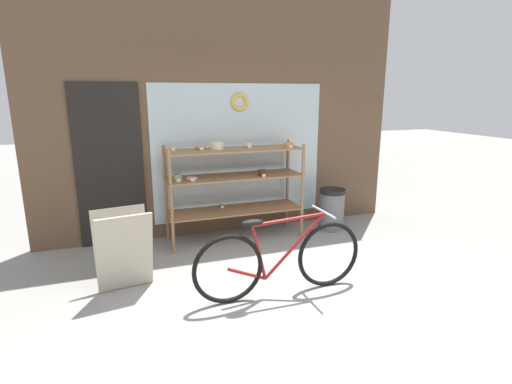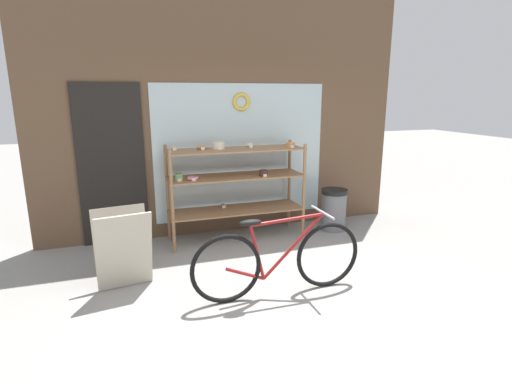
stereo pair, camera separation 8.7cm
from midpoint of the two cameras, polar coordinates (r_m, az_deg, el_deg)
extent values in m
plane|color=gray|center=(3.86, 5.50, -16.78)|extent=(30.00, 30.00, 0.00)
cube|color=brown|center=(5.67, -4.95, 10.94)|extent=(5.19, 0.08, 3.35)
cube|color=silver|center=(5.73, -2.77, 5.72)|extent=(2.48, 0.02, 1.90)
cube|color=black|center=(5.49, -20.61, 3.43)|extent=(0.84, 0.03, 2.10)
torus|color=gold|center=(5.65, -2.80, 12.73)|extent=(0.26, 0.06, 0.26)
cylinder|color=#8E6642|center=(5.01, -12.48, -1.59)|extent=(0.04, 0.04, 1.31)
cylinder|color=#8E6642|center=(5.50, 6.20, 0.06)|extent=(0.04, 0.04, 1.31)
cylinder|color=#8E6642|center=(5.50, -13.18, -0.24)|extent=(0.04, 0.04, 1.31)
cylinder|color=#8E6642|center=(5.95, 4.08, 1.17)|extent=(0.04, 0.04, 1.31)
cube|color=#8E6642|center=(5.49, -3.45, -2.57)|extent=(1.82, 0.55, 0.02)
cube|color=#8E6642|center=(5.37, -3.52, 2.24)|extent=(1.82, 0.55, 0.02)
cube|color=#8E6642|center=(5.31, -3.58, 6.06)|extent=(1.82, 0.55, 0.02)
cylinder|color=#7A995B|center=(5.15, -11.59, 2.05)|extent=(0.11, 0.11, 0.09)
cube|color=white|center=(5.09, -11.47, 1.65)|extent=(0.05, 0.00, 0.04)
ellipsoid|color=brown|center=(5.58, -5.38, -1.94)|extent=(0.07, 0.06, 0.05)
cube|color=white|center=(5.54, -5.27, -2.14)|extent=(0.05, 0.00, 0.04)
ellipsoid|color=beige|center=(5.46, -1.54, 6.72)|extent=(0.09, 0.08, 0.06)
cube|color=white|center=(5.41, -1.37, 6.51)|extent=(0.05, 0.00, 0.04)
torus|color=pink|center=(5.16, -9.67, 1.93)|extent=(0.15, 0.15, 0.04)
cube|color=white|center=(5.08, -9.49, 1.71)|extent=(0.05, 0.00, 0.04)
cylinder|color=beige|center=(5.32, -6.05, 6.61)|extent=(0.17, 0.17, 0.09)
cube|color=white|center=(5.24, -5.80, 6.21)|extent=(0.05, 0.00, 0.04)
ellipsoid|color=tan|center=(5.29, -12.30, 6.12)|extent=(0.07, 0.06, 0.05)
cube|color=white|center=(5.25, -12.23, 5.98)|extent=(0.05, 0.00, 0.04)
cylinder|color=#422619|center=(5.34, 0.44, 2.74)|extent=(0.11, 0.11, 0.08)
cube|color=white|center=(5.28, 0.68, 2.37)|extent=(0.05, 0.00, 0.04)
torus|color=#B27A42|center=(5.32, -8.41, 6.29)|extent=(0.15, 0.15, 0.04)
cube|color=white|center=(5.25, -8.23, 6.14)|extent=(0.05, 0.00, 0.04)
cylinder|color=#C67F42|center=(5.50, 4.26, 6.74)|extent=(0.13, 0.13, 0.06)
cube|color=white|center=(5.44, 4.56, 6.51)|extent=(0.05, 0.00, 0.04)
torus|color=black|center=(3.86, -4.66, -10.95)|extent=(0.70, 0.05, 0.70)
torus|color=black|center=(4.23, 9.75, -8.79)|extent=(0.70, 0.05, 0.70)
cylinder|color=maroon|center=(4.01, 4.90, -7.68)|extent=(0.64, 0.03, 0.63)
cylinder|color=maroon|center=(3.89, 4.08, -3.94)|extent=(0.76, 0.04, 0.07)
cylinder|color=maroon|center=(3.89, -0.23, -8.67)|extent=(0.17, 0.03, 0.57)
cylinder|color=maroon|center=(3.94, -1.93, -11.63)|extent=(0.39, 0.03, 0.19)
ellipsoid|color=black|center=(3.76, -1.21, -4.40)|extent=(0.22, 0.09, 0.06)
cylinder|color=#B2B2B7|center=(4.04, 9.01, -2.82)|extent=(0.03, 0.46, 0.02)
cube|color=#B2A893|center=(4.25, -18.76, -8.25)|extent=(0.57, 0.28, 0.82)
cube|color=#B2A893|center=(4.42, -19.16, -7.44)|extent=(0.57, 0.28, 0.82)
cylinder|color=slate|center=(5.98, 10.35, -2.43)|extent=(0.36, 0.36, 0.61)
cylinder|color=black|center=(5.91, 10.47, 0.13)|extent=(0.38, 0.38, 0.06)
camera|label=1|loc=(0.04, -90.55, -0.14)|focal=28.00mm
camera|label=2|loc=(0.04, 89.45, 0.14)|focal=28.00mm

